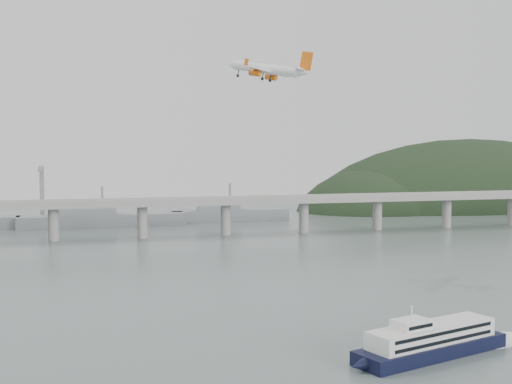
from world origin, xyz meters
name	(u,v)px	position (x,y,z in m)	size (l,w,h in m)	color
ground	(301,317)	(0.00, 0.00, 0.00)	(900.00, 900.00, 0.00)	#556360
bridge	(191,207)	(-1.15, 200.00, 17.65)	(800.00, 22.00, 23.90)	gray
headland	(483,228)	(285.18, 331.75, -19.34)	(365.00, 155.00, 156.00)	black
ferry	(431,341)	(19.29, -47.04, 3.85)	(73.05, 30.17, 14.18)	black
airliner	(268,69)	(9.10, 70.11, 85.32)	(33.14, 35.41, 11.24)	white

